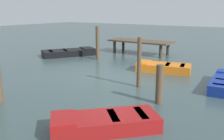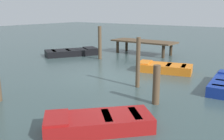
% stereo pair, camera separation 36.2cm
% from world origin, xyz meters
% --- Properties ---
extents(ground_plane, '(80.00, 80.00, 0.00)m').
position_xyz_m(ground_plane, '(0.00, 0.00, 0.00)').
color(ground_plane, '#384C4C').
extents(dock_segment, '(4.62, 1.82, 0.95)m').
position_xyz_m(dock_segment, '(-1.91, 6.53, 0.83)').
color(dock_segment, brown).
rests_on(dock_segment, ground_plane).
extents(rowboat_red, '(2.71, 2.74, 0.46)m').
position_xyz_m(rowboat_red, '(2.78, -4.53, 0.22)').
color(rowboat_red, maroon).
rests_on(rowboat_red, ground_plane).
extents(rowboat_orange, '(2.85, 1.79, 0.46)m').
position_xyz_m(rowboat_orange, '(1.54, 2.40, 0.22)').
color(rowboat_orange, orange).
rests_on(rowboat_orange, ground_plane).
extents(rowboat_black, '(3.05, 3.72, 0.46)m').
position_xyz_m(rowboat_black, '(-5.69, 3.19, 0.22)').
color(rowboat_black, black).
rests_on(rowboat_black, ground_plane).
extents(mooring_piling_mid_left, '(0.22, 0.22, 2.09)m').
position_xyz_m(mooring_piling_mid_left, '(-3.23, 3.20, 1.04)').
color(mooring_piling_mid_left, brown).
rests_on(mooring_piling_mid_left, ground_plane).
extents(mooring_piling_near_left, '(0.17, 0.17, 2.03)m').
position_xyz_m(mooring_piling_near_left, '(1.73, -0.64, 1.02)').
color(mooring_piling_near_left, brown).
rests_on(mooring_piling_near_left, ground_plane).
extents(mooring_piling_far_right, '(0.24, 0.24, 1.33)m').
position_xyz_m(mooring_piling_far_right, '(3.18, -1.94, 0.67)').
color(mooring_piling_far_right, brown).
rests_on(mooring_piling_far_right, ground_plane).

